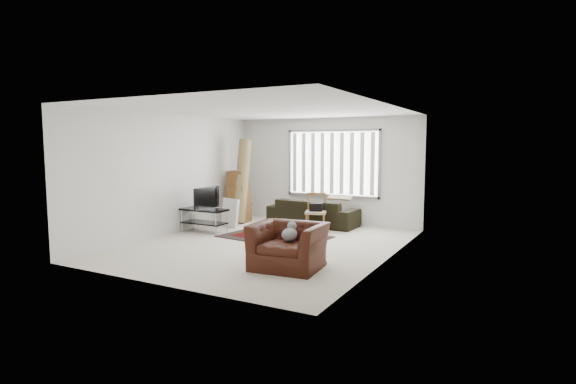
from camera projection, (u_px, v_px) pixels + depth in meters
The scene contains 11 objects.
room at pixel (280, 157), 9.36m from camera, with size 6.00×6.02×2.71m.
persian_rug at pixel (275, 237), 9.85m from camera, with size 2.38×1.72×0.02m.
tv_stand at pixel (204, 215), 10.38m from camera, with size 1.10×0.49×0.55m.
tv at pixel (204, 198), 10.34m from camera, with size 0.89×0.11×0.51m, color black.
subwoofer at pixel (274, 228), 9.97m from camera, with size 0.31×0.31×0.31m, color black.
moving_boxes at pixel (238, 198), 11.78m from camera, with size 0.59×0.54×1.34m.
white_flatpack at pixel (230, 213), 11.04m from camera, with size 0.55×0.08×0.70m, color silver.
rolled_rug at pixel (242, 181), 11.60m from camera, with size 0.32×0.32×2.15m, color olive.
sofa at pixel (313, 208), 11.26m from camera, with size 2.25×0.97×0.87m, color black.
side_chair at pixel (316, 210), 10.53m from camera, with size 0.60×0.60×0.88m.
armchair at pixel (288, 243), 7.33m from camera, with size 1.23×1.09×0.84m.
Camera 1 is at (4.63, -7.68, 2.02)m, focal length 28.00 mm.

